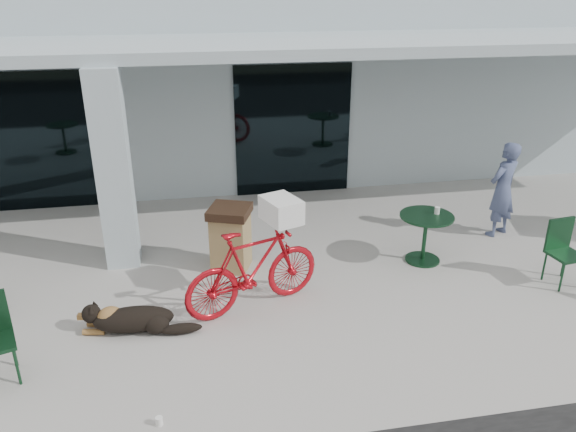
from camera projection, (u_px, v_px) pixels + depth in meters
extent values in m
plane|color=#A29F99|center=(229.00, 333.00, 7.34)|extent=(80.00, 80.00, 0.00)
cube|color=#A6B6BC|center=(197.00, 64.00, 14.13)|extent=(22.00, 7.00, 4.50)
cube|color=black|center=(38.00, 142.00, 10.78)|extent=(2.80, 0.06, 2.70)
cube|color=black|center=(293.00, 131.00, 11.60)|extent=(2.40, 0.06, 2.70)
cube|color=#A6B6BC|center=(114.00, 171.00, 8.55)|extent=(0.50, 0.50, 3.12)
cube|color=#A6B6BC|center=(203.00, 47.00, 9.32)|extent=(22.00, 2.80, 0.18)
imported|color=#AE0E17|center=(253.00, 269.00, 7.67)|extent=(2.11, 1.26, 1.22)
cube|color=white|center=(281.00, 210.00, 7.58)|extent=(0.59, 0.67, 0.33)
cylinder|color=white|center=(159.00, 421.00, 5.82)|extent=(0.10, 0.10, 0.10)
imported|color=#455074|center=(503.00, 190.00, 9.82)|extent=(0.74, 0.64, 1.71)
cylinder|color=white|center=(437.00, 210.00, 8.92)|extent=(0.11, 0.11, 0.11)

